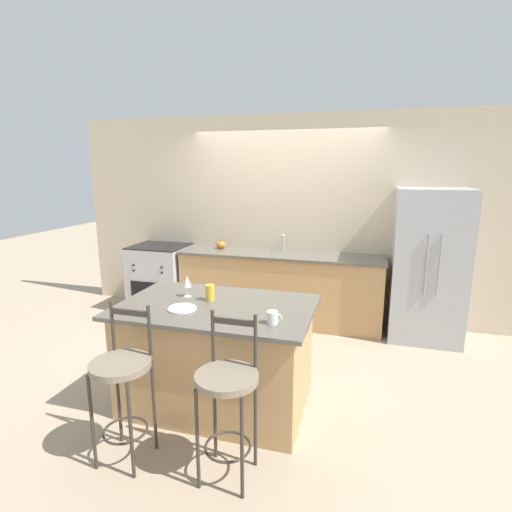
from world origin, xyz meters
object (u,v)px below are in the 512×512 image
(oven_range, at_px, (161,278))
(pumpkin_decoration, at_px, (221,245))
(refrigerator, at_px, (428,266))
(bar_stool_near, at_px, (122,380))
(bar_stool_far, at_px, (227,393))
(wine_glass, at_px, (187,282))
(tumbler_cup, at_px, (210,293))
(dinner_plate, at_px, (182,308))
(coffee_mug, at_px, (273,318))

(oven_range, relative_size, pumpkin_decoration, 7.21)
(refrigerator, xyz_separation_m, bar_stool_near, (-2.25, -2.80, -0.29))
(bar_stool_far, distance_m, wine_glass, 1.22)
(wine_glass, height_order, tumbler_cup, wine_glass)
(pumpkin_decoration, bearing_deg, bar_stool_far, -68.48)
(tumbler_cup, bearing_deg, refrigerator, 44.07)
(tumbler_cup, bearing_deg, oven_range, 129.27)
(bar_stool_far, bearing_deg, dinner_plate, 135.30)
(bar_stool_far, relative_size, coffee_mug, 9.64)
(refrigerator, bearing_deg, coffee_mug, -120.35)
(oven_range, xyz_separation_m, coffee_mug, (2.20, -2.27, 0.48))
(bar_stool_near, height_order, dinner_plate, bar_stool_near)
(refrigerator, xyz_separation_m, wine_glass, (-2.20, -1.86, 0.15))
(oven_range, height_order, coffee_mug, coffee_mug)
(bar_stool_near, distance_m, coffee_mug, 1.12)
(wine_glass, bearing_deg, tumbler_cup, -10.52)
(oven_range, xyz_separation_m, tumbler_cup, (1.56, -1.91, 0.51))
(bar_stool_near, xyz_separation_m, pumpkin_decoration, (-0.39, 2.93, 0.37))
(bar_stool_near, bearing_deg, dinner_plate, 76.35)
(bar_stool_near, xyz_separation_m, dinner_plate, (0.15, 0.63, 0.31))
(bar_stool_near, bearing_deg, wine_glass, 86.82)
(oven_range, height_order, wine_glass, wine_glass)
(oven_range, height_order, bar_stool_far, bar_stool_far)
(bar_stool_near, distance_m, wine_glass, 1.04)
(coffee_mug, bearing_deg, oven_range, 134.12)
(bar_stool_near, xyz_separation_m, tumbler_cup, (0.28, 0.90, 0.37))
(tumbler_cup, bearing_deg, bar_stool_near, -107.55)
(refrigerator, relative_size, bar_stool_near, 1.62)
(wine_glass, relative_size, coffee_mug, 1.68)
(coffee_mug, relative_size, tumbler_cup, 0.83)
(wine_glass, relative_size, tumbler_cup, 1.39)
(bar_stool_far, relative_size, wine_glass, 5.73)
(dinner_plate, distance_m, wine_glass, 0.35)
(dinner_plate, relative_size, coffee_mug, 2.02)
(refrigerator, bearing_deg, dinner_plate, -134.01)
(oven_range, distance_m, bar_stool_near, 3.08)
(oven_range, xyz_separation_m, dinner_plate, (1.43, -2.18, 0.44))
(refrigerator, height_order, tumbler_cup, refrigerator)
(wine_glass, bearing_deg, pumpkin_decoration, 102.58)
(bar_stool_far, height_order, pumpkin_decoration, bar_stool_far)
(oven_range, distance_m, dinner_plate, 2.64)
(bar_stool_near, xyz_separation_m, coffee_mug, (0.92, 0.53, 0.35))
(coffee_mug, height_order, tumbler_cup, tumbler_cup)
(bar_stool_near, bearing_deg, bar_stool_far, 3.01)
(refrigerator, xyz_separation_m, oven_range, (-3.53, 0.01, -0.42))
(coffee_mug, height_order, pumpkin_decoration, pumpkin_decoration)
(bar_stool_near, relative_size, tumbler_cup, 7.95)
(refrigerator, height_order, dinner_plate, refrigerator)
(bar_stool_near, bearing_deg, oven_range, 114.50)
(tumbler_cup, xyz_separation_m, pumpkin_decoration, (-0.67, 2.03, 0.00))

